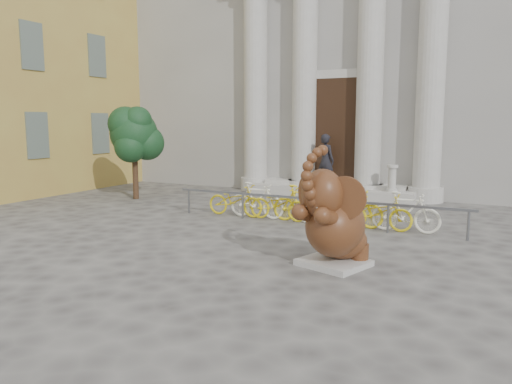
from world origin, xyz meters
The scene contains 8 objects.
ground centered at (0.00, 0.00, 0.00)m, with size 80.00×80.00×0.00m, color #474442.
classical_building centered at (0.00, 14.93, 5.98)m, with size 22.00×10.70×12.00m.
entrance_steps centered at (0.00, 9.40, 0.18)m, with size 6.00×1.20×0.36m, color #A8A59E.
elephant_statue centered at (2.76, 1.18, 0.83)m, with size 1.51×1.80×2.27m.
bike_rack centered at (1.07, 4.72, 0.50)m, with size 8.00×0.53×1.00m.
tree centered at (-5.88, 5.89, 2.22)m, with size 1.83×1.67×3.18m.
pedestrian centered at (-0.18, 9.34, 1.30)m, with size 0.69×0.45×1.88m, color black.
balustrade_post centered at (2.22, 9.10, 0.77)m, with size 0.37×0.37×0.90m.
Camera 1 is at (5.56, -7.57, 2.71)m, focal length 35.00 mm.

